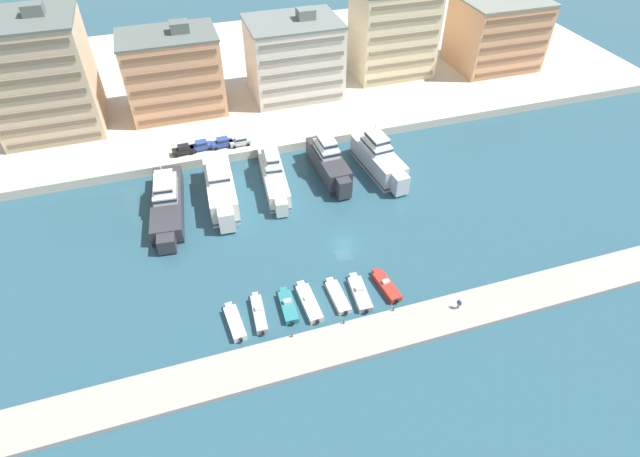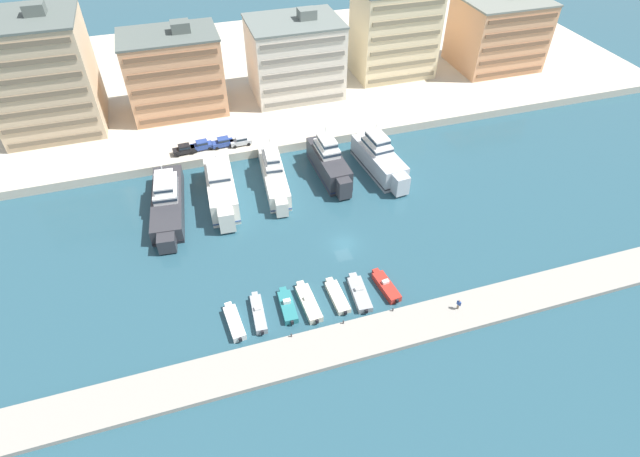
{
  "view_description": "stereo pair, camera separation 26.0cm",
  "coord_description": "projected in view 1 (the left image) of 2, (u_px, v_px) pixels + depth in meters",
  "views": [
    {
      "loc": [
        -20.73,
        -53.21,
        54.49
      ],
      "look_at": [
        -3.35,
        1.98,
        2.5
      ],
      "focal_mm": 28.0,
      "sensor_mm": 36.0,
      "label": 1
    },
    {
      "loc": [
        -20.48,
        -53.29,
        54.49
      ],
      "look_at": [
        -3.35,
        1.98,
        2.5
      ],
      "focal_mm": 28.0,
      "sensor_mm": 36.0,
      "label": 2
    }
  ],
  "objects": [
    {
      "name": "ground_plane",
      "position": [
        344.0,
        244.0,
        78.8
      ],
      "size": [
        400.0,
        400.0,
        0.0
      ],
      "primitive_type": "plane",
      "color": "#285160"
    },
    {
      "name": "quay_promenade",
      "position": [
        259.0,
        73.0,
        122.92
      ],
      "size": [
        180.0,
        70.0,
        1.75
      ],
      "primitive_type": "cube",
      "color": "beige",
      "rests_on": "ground"
    },
    {
      "name": "pier_dock",
      "position": [
        389.0,
        331.0,
        65.88
      ],
      "size": [
        120.0,
        5.99,
        0.72
      ],
      "primitive_type": "cube",
      "color": "#9E998E",
      "rests_on": "ground"
    },
    {
      "name": "yacht_charcoal_far_left",
      "position": [
        167.0,
        201.0,
        83.63
      ],
      "size": [
        6.64,
        21.33,
        7.31
      ],
      "color": "#333338",
      "rests_on": "ground"
    },
    {
      "name": "yacht_ivory_left",
      "position": [
        221.0,
        188.0,
        85.66
      ],
      "size": [
        5.39,
        18.79,
        7.47
      ],
      "color": "silver",
      "rests_on": "ground"
    },
    {
      "name": "yacht_ivory_mid_left",
      "position": [
        273.0,
        173.0,
        89.36
      ],
      "size": [
        5.18,
        20.0,
        7.75
      ],
      "color": "silver",
      "rests_on": "ground"
    },
    {
      "name": "yacht_charcoal_center_left",
      "position": [
        329.0,
        162.0,
        91.14
      ],
      "size": [
        4.69,
        16.67,
        8.78
      ],
      "color": "#333338",
      "rests_on": "ground"
    },
    {
      "name": "yacht_silver_center",
      "position": [
        379.0,
        159.0,
        92.03
      ],
      "size": [
        6.07,
        17.46,
        8.68
      ],
      "color": "silver",
      "rests_on": "ground"
    },
    {
      "name": "motorboat_white_far_left",
      "position": [
        235.0,
        323.0,
        66.72
      ],
      "size": [
        2.24,
        6.68,
        1.04
      ],
      "color": "white",
      "rests_on": "ground"
    },
    {
      "name": "motorboat_grey_left",
      "position": [
        259.0,
        313.0,
        67.86
      ],
      "size": [
        1.88,
        7.2,
        1.39
      ],
      "color": "#9EA3A8",
      "rests_on": "ground"
    },
    {
      "name": "motorboat_teal_mid_left",
      "position": [
        288.0,
        306.0,
        68.83
      ],
      "size": [
        2.03,
        6.48,
        1.54
      ],
      "color": "teal",
      "rests_on": "ground"
    },
    {
      "name": "motorboat_cream_center_left",
      "position": [
        309.0,
        302.0,
        69.33
      ],
      "size": [
        2.23,
        7.68,
        1.34
      ],
      "color": "beige",
      "rests_on": "ground"
    },
    {
      "name": "motorboat_cream_center",
      "position": [
        338.0,
        296.0,
        70.28
      ],
      "size": [
        2.04,
        6.87,
        0.85
      ],
      "color": "beige",
      "rests_on": "ground"
    },
    {
      "name": "motorboat_grey_center_right",
      "position": [
        360.0,
        293.0,
        70.61
      ],
      "size": [
        2.48,
        7.33,
        1.39
      ],
      "color": "#9EA3A8",
      "rests_on": "ground"
    },
    {
      "name": "motorboat_red_mid_right",
      "position": [
        386.0,
        286.0,
        71.57
      ],
      "size": [
        2.4,
        6.69,
        1.44
      ],
      "color": "red",
      "rests_on": "ground"
    },
    {
      "name": "car_black_far_left",
      "position": [
        183.0,
        149.0,
        94.1
      ],
      "size": [
        4.19,
        2.1,
        1.8
      ],
      "color": "black",
      "rests_on": "quay_promenade"
    },
    {
      "name": "car_blue_left",
      "position": [
        201.0,
        145.0,
        95.18
      ],
      "size": [
        4.21,
        2.15,
        1.8
      ],
      "color": "#28428E",
      "rests_on": "quay_promenade"
    },
    {
      "name": "car_blue_mid_left",
      "position": [
        222.0,
        142.0,
        95.98
      ],
      "size": [
        4.19,
        2.11,
        1.8
      ],
      "color": "#28428E",
      "rests_on": "quay_promenade"
    },
    {
      "name": "car_silver_center_left",
      "position": [
        240.0,
        141.0,
        96.39
      ],
      "size": [
        4.17,
        2.07,
        1.8
      ],
      "color": "#B7BCC1",
      "rests_on": "quay_promenade"
    },
    {
      "name": "apartment_block_far_left",
      "position": [
        41.0,
        75.0,
        95.23
      ],
      "size": [
        18.56,
        17.4,
        23.81
      ],
      "color": "#C6AD89",
      "rests_on": "quay_promenade"
    },
    {
      "name": "apartment_block_left",
      "position": [
        174.0,
        73.0,
        102.12
      ],
      "size": [
        19.25,
        12.89,
        18.28
      ],
      "color": "tan",
      "rests_on": "quay_promenade"
    },
    {
      "name": "apartment_block_mid_left",
      "position": [
        294.0,
        57.0,
        108.28
      ],
      "size": [
        19.46,
        14.86,
        17.99
      ],
      "color": "silver",
      "rests_on": "quay_promenade"
    },
    {
      "name": "apartment_block_center_left",
      "position": [
        393.0,
        32.0,
        114.5
      ],
      "size": [
        18.16,
        12.63,
        21.67
      ],
      "color": "beige",
      "rests_on": "quay_promenade"
    },
    {
      "name": "apartment_block_center",
      "position": [
        496.0,
        32.0,
        119.53
      ],
      "size": [
        19.44,
        16.13,
        17.73
      ],
      "color": "tan",
      "rests_on": "quay_promenade"
    },
    {
      "name": "pedestrian_near_edge",
      "position": [
        459.0,
        303.0,
        67.64
      ],
      "size": [
        0.41,
        0.61,
        1.71
      ],
      "color": "#7A6B56",
      "rests_on": "pier_dock"
    },
    {
      "name": "bollard_west",
      "position": [
        292.0,
        335.0,
        64.57
      ],
      "size": [
        0.2,
        0.2,
        0.61
      ],
      "color": "#2D2D33",
      "rests_on": "pier_dock"
    },
    {
      "name": "bollard_west_mid",
      "position": [
        344.0,
        322.0,
        66.17
      ],
      "size": [
        0.2,
        0.2,
        0.61
      ],
      "color": "#2D2D33",
      "rests_on": "pier_dock"
    },
    {
      "name": "bollard_east_mid",
      "position": [
        393.0,
        309.0,
        67.76
      ],
      "size": [
        0.2,
        0.2,
        0.61
      ],
      "color": "#2D2D33",
      "rests_on": "pier_dock"
    }
  ]
}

